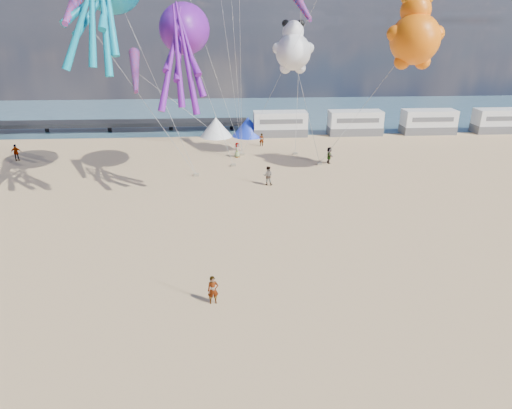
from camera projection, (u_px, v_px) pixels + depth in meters
name	position (u px, v px, depth m)	size (l,w,h in m)	color
ground	(248.00, 350.00, 20.04)	(120.00, 120.00, 0.00)	tan
water	(231.00, 114.00, 70.92)	(120.00, 120.00, 0.00)	#3C6173
pier	(14.00, 125.00, 58.68)	(60.00, 3.00, 0.50)	black
motorhome_0	(280.00, 124.00, 56.86)	(6.60, 2.50, 3.00)	silver
motorhome_1	(355.00, 123.00, 57.43)	(6.60, 2.50, 3.00)	silver
motorhome_2	(428.00, 122.00, 58.01)	(6.60, 2.50, 3.00)	silver
motorhome_3	(500.00, 121.00, 58.59)	(6.60, 2.50, 3.00)	silver
tent_white	(216.00, 127.00, 56.48)	(4.00, 4.00, 2.40)	white
tent_blue	(248.00, 127.00, 56.72)	(4.00, 4.00, 2.40)	#1933CC
standing_person	(213.00, 290.00, 23.09)	(0.56, 0.37, 1.54)	tan
beachgoer_0	(237.00, 150.00, 48.04)	(0.57, 0.38, 1.58)	#7F6659
beachgoer_1	(268.00, 176.00, 39.87)	(0.83, 0.54, 1.70)	#7F6659
beachgoer_3	(16.00, 153.00, 46.77)	(1.12, 0.65, 1.74)	#7F6659
beachgoer_4	(329.00, 155.00, 46.00)	(0.98, 0.41, 1.67)	#7F6659
beachgoer_5	(261.00, 140.00, 52.32)	(1.39, 0.44, 1.49)	#7F6659
sandbag_a	(196.00, 175.00, 42.44)	(0.50, 0.35, 0.22)	gray
sandbag_b	(233.00, 165.00, 45.30)	(0.50, 0.35, 0.22)	gray
sandbag_c	(320.00, 164.00, 45.69)	(0.50, 0.35, 0.22)	gray
sandbag_d	(295.00, 154.00, 49.18)	(0.50, 0.35, 0.22)	gray
sandbag_e	(242.00, 154.00, 49.00)	(0.50, 0.35, 0.22)	gray
kite_octopus_purple	(185.00, 29.00, 37.78)	(3.94, 9.20, 10.52)	#671493
kite_panda	(293.00, 52.00, 43.41)	(4.10, 3.86, 5.78)	white
kite_teddy_orange	(415.00, 39.00, 37.37)	(4.95, 4.66, 6.99)	orange
windsock_left	(74.00, 4.00, 32.33)	(1.10, 7.48, 7.48)	red
windsock_mid	(301.00, 5.00, 41.48)	(1.00, 6.09, 6.09)	red
windsock_right	(135.00, 71.00, 36.97)	(0.90, 5.56, 5.56)	red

